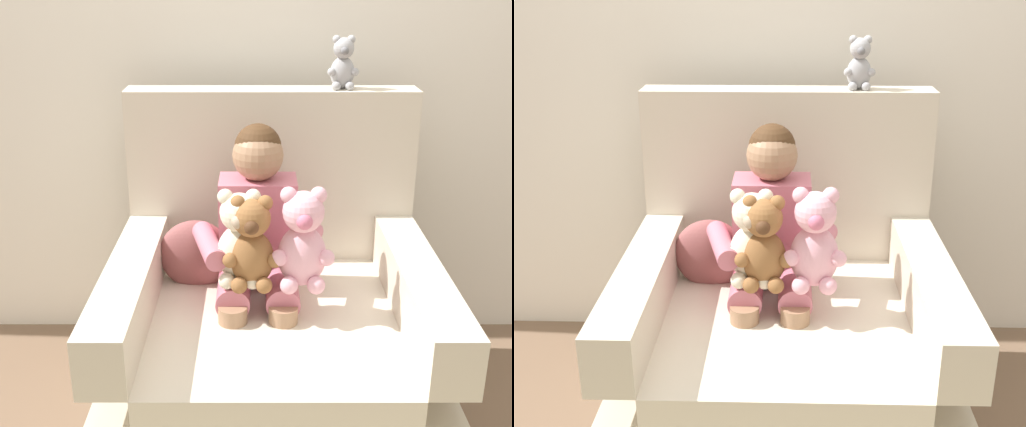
# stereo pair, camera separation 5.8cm
# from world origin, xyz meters

# --- Properties ---
(ground_plane) EXTENTS (8.00, 8.00, 0.00)m
(ground_plane) POSITION_xyz_m (0.00, 0.00, 0.00)
(ground_plane) COLOR brown
(back_wall) EXTENTS (6.00, 0.10, 2.60)m
(back_wall) POSITION_xyz_m (0.00, 0.74, 1.30)
(back_wall) COLOR silver
(back_wall) RESTS_ON ground
(armchair) EXTENTS (1.06, 1.02, 1.12)m
(armchair) POSITION_xyz_m (0.00, 0.06, 0.34)
(armchair) COLOR beige
(armchair) RESTS_ON ground
(seated_child) EXTENTS (0.45, 0.39, 0.82)m
(seated_child) POSITION_xyz_m (-0.05, 0.09, 0.68)
(seated_child) COLOR #C66B7F
(seated_child) RESTS_ON armchair
(plush_pink) EXTENTS (0.20, 0.16, 0.33)m
(plush_pink) POSITION_xyz_m (0.09, -0.06, 0.74)
(plush_pink) COLOR #EAA8BC
(plush_pink) RESTS_ON armchair
(plush_brown) EXTENTS (0.18, 0.15, 0.31)m
(plush_brown) POSITION_xyz_m (-0.07, -0.06, 0.72)
(plush_brown) COLOR brown
(plush_brown) RESTS_ON armchair
(plush_cream) EXTENTS (0.19, 0.15, 0.31)m
(plush_cream) POSITION_xyz_m (-0.11, -0.03, 0.73)
(plush_cream) COLOR silver
(plush_cream) RESTS_ON armchair
(plush_grey_on_backrest) EXTENTS (0.11, 0.09, 0.19)m
(plush_grey_on_backrest) POSITION_xyz_m (0.25, 0.44, 1.21)
(plush_grey_on_backrest) COLOR #9E9EA3
(plush_grey_on_backrest) RESTS_ON armchair
(throw_pillow) EXTENTS (0.26, 0.13, 0.26)m
(throw_pillow) POSITION_xyz_m (-0.27, 0.19, 0.57)
(throw_pillow) COLOR #8C4C4C
(throw_pillow) RESTS_ON armchair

